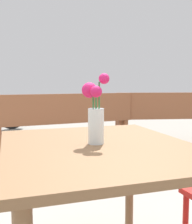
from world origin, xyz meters
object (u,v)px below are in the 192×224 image
Objects in this scene: flower_vase at (95,115)px; bench_near at (67,119)px; table_front at (98,167)px; bench_middle at (171,116)px.

flower_vase is 2.86m from bench_near.
table_front is at bearing -96.22° from bench_near.
bench_near is at bearing -178.53° from bench_middle.
table_front is 2.85m from bench_near.
flower_vase is 3.52m from bench_middle.
bench_middle is (1.71, 0.04, -0.01)m from bench_near.
table_front is at bearing -125.00° from bench_middle.
bench_middle is at bearing 54.68° from flower_vase.
flower_vase is at bearing -125.32° from bench_middle.
bench_middle reaches higher than table_front.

